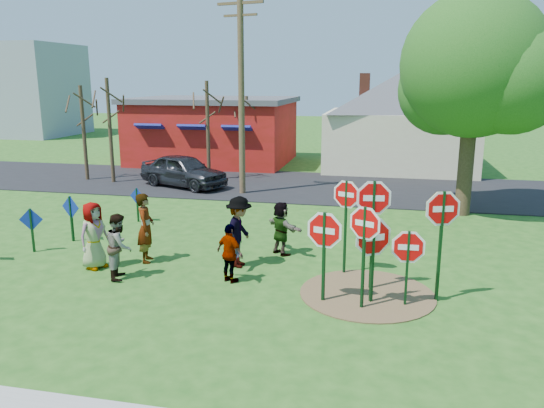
{
  "coord_description": "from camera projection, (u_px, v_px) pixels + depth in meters",
  "views": [
    {
      "loc": [
        4.75,
        -12.99,
        5.01
      ],
      "look_at": [
        1.68,
        1.36,
        1.53
      ],
      "focal_mm": 35.0,
      "sensor_mm": 36.0,
      "label": 1
    }
  ],
  "objects": [
    {
      "name": "suv",
      "position": [
        184.0,
        171.0,
        24.89
      ],
      "size": [
        4.79,
        3.36,
        1.51
      ],
      "primitive_type": "imported",
      "rotation": [
        0.0,
        0.0,
        1.18
      ],
      "color": "#2C2D32",
      "rests_on": "road"
    },
    {
      "name": "stop_sign_a",
      "position": [
        324.0,
        237.0,
        11.89
      ],
      "size": [
        1.11,
        0.29,
        2.27
      ],
      "rotation": [
        0.0,
        0.0,
        -0.24
      ],
      "color": "#0D3315",
      "rests_on": "ground"
    },
    {
      "name": "stop_sign_g",
      "position": [
        373.0,
        210.0,
        12.49
      ],
      "size": [
        1.11,
        0.18,
        2.84
      ],
      "rotation": [
        0.0,
        0.0,
        0.14
      ],
      "color": "#0D3315",
      "rests_on": "ground"
    },
    {
      "name": "person_a",
      "position": [
        94.0,
        235.0,
        14.19
      ],
      "size": [
        0.87,
        1.04,
        1.83
      ],
      "primitive_type": "imported",
      "rotation": [
        0.0,
        0.0,
        1.2
      ],
      "color": "#3C5292",
      "rests_on": "ground"
    },
    {
      "name": "person_b",
      "position": [
        146.0,
        228.0,
        14.68
      ],
      "size": [
        0.65,
        0.82,
        1.95
      ],
      "primitive_type": "imported",
      "rotation": [
        0.0,
        0.0,
        1.86
      ],
      "color": "#2C766C",
      "rests_on": "ground"
    },
    {
      "name": "road",
      "position": [
        282.0,
        185.0,
        25.42
      ],
      "size": [
        120.0,
        7.5,
        0.04
      ],
      "primitive_type": "cube",
      "color": "black",
      "rests_on": "ground"
    },
    {
      "name": "distant_building",
      "position": [
        17.0,
        90.0,
        47.81
      ],
      "size": [
        10.0,
        8.0,
        8.0
      ],
      "primitive_type": "cube",
      "color": "#8C939E",
      "rests_on": "ground"
    },
    {
      "name": "stop_sign_d",
      "position": [
        442.0,
        218.0,
        11.81
      ],
      "size": [
        1.04,
        0.36,
        2.74
      ],
      "rotation": [
        0.0,
        0.0,
        0.32
      ],
      "color": "#0D3315",
      "rests_on": "ground"
    },
    {
      "name": "bare_tree_east",
      "position": [
        247.0,
        123.0,
        28.52
      ],
      "size": [
        1.8,
        1.8,
        4.11
      ],
      "color": "#382819",
      "rests_on": "ground"
    },
    {
      "name": "stop_sign_c",
      "position": [
        365.0,
        234.0,
        11.46
      ],
      "size": [
        0.92,
        0.45,
        2.48
      ],
      "rotation": [
        0.0,
        0.0,
        -0.44
      ],
      "color": "#0D3315",
      "rests_on": "ground"
    },
    {
      "name": "blue_diamond_b",
      "position": [
        32.0,
        225.0,
        15.53
      ],
      "size": [
        0.67,
        0.2,
        1.33
      ],
      "rotation": [
        0.0,
        0.0,
        0.26
      ],
      "color": "#0D3315",
      "rests_on": "ground"
    },
    {
      "name": "person_c",
      "position": [
        120.0,
        246.0,
        13.51
      ],
      "size": [
        0.86,
        0.98,
        1.7
      ],
      "primitive_type": "imported",
      "rotation": [
        0.0,
        0.0,
        1.87
      ],
      "color": "#905D3A",
      "rests_on": "ground"
    },
    {
      "name": "dirt_patch",
      "position": [
        367.0,
        294.0,
        12.61
      ],
      "size": [
        3.2,
        3.2,
        0.03
      ],
      "primitive_type": "cylinder",
      "color": "brown",
      "rests_on": "ground"
    },
    {
      "name": "utility_pole",
      "position": [
        241.0,
        90.0,
        22.61
      ],
      "size": [
        2.09,
        0.54,
        8.62
      ],
      "rotation": [
        0.0,
        0.0,
        -0.2
      ],
      "color": "#4C3823",
      "rests_on": "ground"
    },
    {
      "name": "bare_tree_west",
      "position": [
        109.0,
        116.0,
        25.43
      ],
      "size": [
        1.8,
        1.8,
        5.05
      ],
      "color": "#382819",
      "rests_on": "ground"
    },
    {
      "name": "ground",
      "position": [
        202.0,
        267.0,
        14.48
      ],
      "size": [
        120.0,
        120.0,
        0.0
      ],
      "primitive_type": "plane",
      "color": "#215317",
      "rests_on": "ground"
    },
    {
      "name": "stop_sign_b",
      "position": [
        346.0,
        203.0,
        13.55
      ],
      "size": [
        0.92,
        0.37,
        2.62
      ],
      "rotation": [
        0.0,
        0.0,
        -0.37
      ],
      "color": "#0D3315",
      "rests_on": "ground"
    },
    {
      "name": "person_d",
      "position": [
        239.0,
        232.0,
        14.3
      ],
      "size": [
        0.77,
        1.29,
        1.95
      ],
      "primitive_type": "imported",
      "rotation": [
        0.0,
        0.0,
        1.53
      ],
      "color": "#303034",
      "rests_on": "ground"
    },
    {
      "name": "leafy_tree",
      "position": [
        477.0,
        73.0,
        18.83
      ],
      "size": [
        5.69,
        5.19,
        8.09
      ],
      "color": "#382819",
      "rests_on": "ground"
    },
    {
      "name": "stop_sign_e",
      "position": [
        373.0,
        243.0,
        11.85
      ],
      "size": [
        1.05,
        0.6,
        2.15
      ],
      "rotation": [
        0.0,
        0.0,
        0.51
      ],
      "color": "#0D3315",
      "rests_on": "ground"
    },
    {
      "name": "red_building",
      "position": [
        214.0,
        130.0,
        32.27
      ],
      "size": [
        9.4,
        7.69,
        3.9
      ],
      "color": "maroon",
      "rests_on": "ground"
    },
    {
      "name": "bare_tree_mid",
      "position": [
        83.0,
        120.0,
        26.12
      ],
      "size": [
        1.8,
        1.8,
        4.69
      ],
      "color": "#382819",
      "rests_on": "ground"
    },
    {
      "name": "stop_sign_f",
      "position": [
        408.0,
        251.0,
        11.71
      ],
      "size": [
        1.01,
        0.07,
        1.89
      ],
      "rotation": [
        0.0,
        0.0,
        0.04
      ],
      "color": "#0D3315",
      "rests_on": "ground"
    },
    {
      "name": "person_e",
      "position": [
        230.0,
        253.0,
        13.22
      ],
      "size": [
        0.95,
        0.77,
        1.52
      ],
      "primitive_type": "imported",
      "rotation": [
        0.0,
        0.0,
        2.61
      ],
      "color": "#4F2B55",
      "rests_on": "ground"
    },
    {
      "name": "blue_diamond_d",
      "position": [
        137.0,
        201.0,
        18.86
      ],
      "size": [
        0.6,
        0.19,
        1.24
      ],
      "rotation": [
        0.0,
        0.0,
        -0.29
      ],
      "color": "#0D3315",
      "rests_on": "ground"
    },
    {
      "name": "bare_tree_extra",
      "position": [
        208.0,
        117.0,
        26.0
      ],
      "size": [
        1.8,
        1.8,
        4.91
      ],
      "color": "#382819",
      "rests_on": "ground"
    },
    {
      "name": "cream_house",
      "position": [
        400.0,
        117.0,
        29.81
      ],
      "size": [
        9.4,
        9.4,
        6.5
      ],
      "color": "beige",
      "rests_on": "ground"
    },
    {
      "name": "person_f",
      "position": [
        281.0,
        228.0,
        15.34
      ],
      "size": [
        1.39,
        1.32,
        1.57
      ],
      "primitive_type": "imported",
      "rotation": [
        0.0,
        0.0,
        2.41
      ],
      "color": "#21502B",
      "rests_on": "ground"
    },
    {
      "name": "blue_diamond_c",
      "position": [
        71.0,
        213.0,
        16.56
      ],
      "size": [
        0.71,
        0.24,
        1.47
      ],
      "rotation": [
        0.0,
        0.0,
        -0.3
      ],
      "color": "#0D3315",
      "rests_on": "ground"
    }
  ]
}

